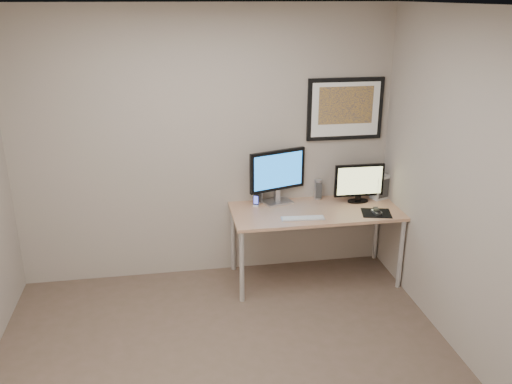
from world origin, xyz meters
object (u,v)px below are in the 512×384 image
at_px(keyboard, 303,218).
at_px(monitor_tv, 359,182).
at_px(monitor_large, 277,174).
at_px(fan_unit, 380,187).
at_px(framed_art, 345,109).
at_px(speaker_right, 318,189).
at_px(phone_dock, 256,200).
at_px(speaker_left, 259,193).
at_px(desk, 315,216).

bearing_deg(keyboard, monitor_tv, 30.95).
bearing_deg(monitor_large, fan_unit, -20.78).
bearing_deg(monitor_large, framed_art, -10.69).
bearing_deg(monitor_tv, speaker_right, 157.27).
bearing_deg(phone_dock, framed_art, 32.81).
bearing_deg(framed_art, speaker_left, -176.66).
xyz_separation_m(desk, phone_dock, (-0.54, 0.19, 0.12)).
distance_m(monitor_large, monitor_tv, 0.81).
xyz_separation_m(monitor_tv, phone_dock, (-1.01, 0.06, -0.15)).
bearing_deg(speaker_right, fan_unit, -3.25).
relative_size(monitor_large, speaker_left, 2.92).
height_order(keyboard, fan_unit, fan_unit).
height_order(desk, monitor_tv, monitor_tv).
bearing_deg(desk, monitor_tv, 15.83).
xyz_separation_m(phone_dock, keyboard, (0.37, -0.39, -0.05)).
bearing_deg(speaker_right, monitor_tv, -17.72).
height_order(monitor_large, speaker_left, monitor_large).
bearing_deg(desk, phone_dock, 160.65).
relative_size(desk, speaker_right, 8.17).
distance_m(desk, fan_unit, 0.76).
relative_size(monitor_large, monitor_tv, 1.15).
bearing_deg(desk, speaker_right, 71.05).
distance_m(speaker_left, fan_unit, 1.22).
height_order(framed_art, fan_unit, framed_art).
height_order(desk, speaker_left, speaker_left).
bearing_deg(monitor_tv, fan_unit, 15.09).
bearing_deg(fan_unit, monitor_tv, 173.42).
xyz_separation_m(speaker_right, phone_dock, (-0.64, -0.10, -0.04)).
bearing_deg(fan_unit, speaker_right, 150.07).
distance_m(monitor_large, keyboard, 0.55).
distance_m(keyboard, fan_unit, 0.97).
relative_size(framed_art, speaker_left, 3.86).
relative_size(speaker_right, phone_dock, 1.67).
height_order(monitor_large, monitor_tv, monitor_large).
bearing_deg(desk, framed_art, 43.46).
distance_m(speaker_left, keyboard, 0.58).
distance_m(framed_art, keyboard, 1.16).
xyz_separation_m(monitor_tv, speaker_right, (-0.37, 0.16, -0.11)).
xyz_separation_m(desk, framed_art, (0.35, 0.33, 0.96)).
xyz_separation_m(desk, keyboard, (-0.18, -0.19, 0.07)).
relative_size(monitor_large, keyboard, 1.43).
height_order(desk, monitor_large, monitor_large).
relative_size(framed_art, keyboard, 1.89).
distance_m(desk, framed_art, 1.07).
xyz_separation_m(desk, monitor_tv, (0.47, 0.13, 0.27)).
distance_m(monitor_tv, speaker_right, 0.41).
bearing_deg(monitor_large, keyboard, -88.98).
bearing_deg(speaker_right, phone_dock, -165.45).
distance_m(monitor_large, fan_unit, 1.05).
bearing_deg(desk, keyboard, -132.19).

